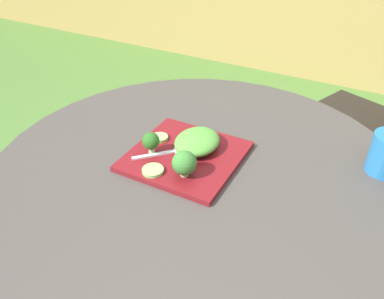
% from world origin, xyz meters
% --- Properties ---
extents(patio_table, '(1.05, 1.05, 0.70)m').
position_xyz_m(patio_table, '(0.00, 0.00, 0.49)').
color(patio_table, '#423D38').
rests_on(patio_table, ground_plane).
extents(patio_chair, '(0.57, 0.57, 0.90)m').
position_xyz_m(patio_chair, '(0.38, 0.86, 0.53)').
color(patio_chair, black).
rests_on(patio_chair, ground_plane).
extents(salad_plate, '(0.27, 0.27, 0.01)m').
position_xyz_m(salad_plate, '(-0.05, 0.02, 0.71)').
color(salad_plate, maroon).
rests_on(salad_plate, patio_table).
extents(fork, '(0.12, 0.12, 0.00)m').
position_xyz_m(fork, '(-0.09, -0.00, 0.72)').
color(fork, silver).
rests_on(fork, salad_plate).
extents(lettuce_mound, '(0.11, 0.13, 0.04)m').
position_xyz_m(lettuce_mound, '(-0.03, 0.05, 0.74)').
color(lettuce_mound, '#519338').
rests_on(lettuce_mound, salad_plate).
extents(broccoli_floret_0, '(0.06, 0.06, 0.06)m').
position_xyz_m(broccoli_floret_0, '(-0.01, -0.06, 0.75)').
color(broccoli_floret_0, '#99B770').
rests_on(broccoli_floret_0, salad_plate).
extents(broccoli_floret_1, '(0.04, 0.04, 0.06)m').
position_xyz_m(broccoli_floret_1, '(-0.12, -0.02, 0.75)').
color(broccoli_floret_1, '#99B770').
rests_on(broccoli_floret_1, salad_plate).
extents(cucumber_slice_0, '(0.05, 0.05, 0.01)m').
position_xyz_m(cucumber_slice_0, '(-0.08, -0.09, 0.72)').
color(cucumber_slice_0, '#8EB766').
rests_on(cucumber_slice_0, salad_plate).
extents(cucumber_slice_1, '(0.04, 0.04, 0.01)m').
position_xyz_m(cucumber_slice_1, '(-0.14, 0.04, 0.72)').
color(cucumber_slice_1, '#8EB766').
rests_on(cucumber_slice_1, salad_plate).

